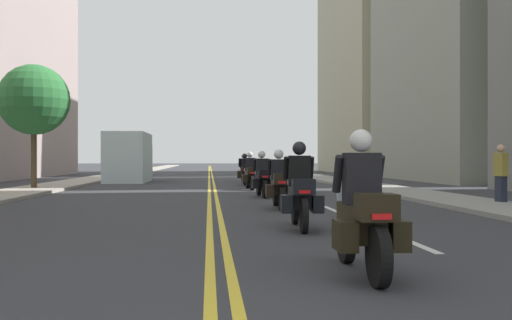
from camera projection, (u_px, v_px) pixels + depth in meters
The scene contains 17 objects.
ground_plane at pixel (211, 175), 49.10m from camera, with size 264.00×264.00×0.00m, color #333338.
sidewalk_left at pixel (121, 174), 48.53m from camera, with size 2.32×144.00×0.12m, color #A29B8E.
sidewalk_right at pixel (298, 174), 49.67m from camera, with size 2.32×144.00×0.12m, color gray.
centreline_yellow_inner at pixel (209, 175), 49.09m from camera, with size 0.12×132.00×0.01m, color yellow.
centreline_yellow_outer at pixel (212, 175), 49.11m from camera, with size 0.12×132.00×0.01m, color yellow.
lane_dashes_white at pixel (272, 185), 30.40m from camera, with size 0.14×56.40×0.01m.
building_right_2 at pixel (386, 38), 57.67m from camera, with size 9.90×19.55×26.06m.
motorcycle_0 at pixel (363, 217), 6.72m from camera, with size 0.76×2.13×1.66m.
motorcycle_1 at pixel (300, 193), 11.18m from camera, with size 0.78×2.18×1.65m.
motorcycle_2 at pixel (279, 185), 15.90m from camera, with size 0.77×2.19×1.58m.
motorcycle_3 at pixel (262, 178), 20.66m from camera, with size 0.78×2.15×1.61m.
motorcycle_4 at pixel (250, 174), 25.68m from camera, with size 0.78×2.20×1.64m.
motorcycle_5 at pixel (245, 172), 30.25m from camera, with size 0.78×2.32×1.60m.
motorcycle_6 at pixel (244, 171), 34.48m from camera, with size 0.77×2.08×1.62m.
pedestrian_0 at pixel (501, 174), 16.75m from camera, with size 0.29×0.40×1.73m.
street_tree_0 at pixel (34, 100), 25.10m from camera, with size 2.97×2.97×5.30m.
parked_truck at pixel (130, 160), 34.67m from camera, with size 2.20×6.50×2.80m.
Camera 1 is at (-0.13, -1.24, 1.32)m, focal length 41.92 mm.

